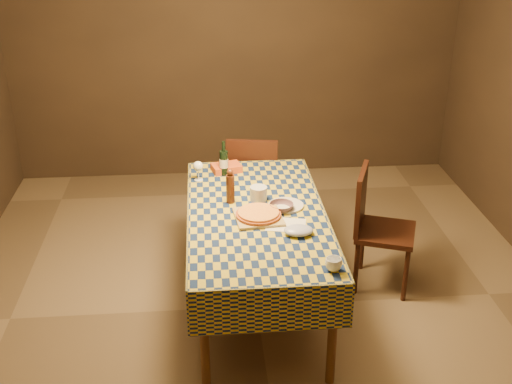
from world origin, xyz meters
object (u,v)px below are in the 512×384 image
wine_bottle (224,162)px  dining_table (257,222)px  chair_far (253,181)px  bowl (281,207)px  cutting_board (258,217)px  pizza (258,214)px  white_plate (286,205)px  chair_right (375,222)px

wine_bottle → dining_table: bearing=-73.8°
wine_bottle → chair_far: bearing=57.8°
bowl → dining_table: bearing=-174.5°
cutting_board → bowl: bearing=31.6°
chair_far → wine_bottle: bearing=-122.2°
bowl → chair_far: 1.10m
dining_table → pizza: bearing=-87.1°
cutting_board → white_plate: bearing=37.9°
cutting_board → chair_right: bearing=20.2°
pizza → white_plate: 0.26m
cutting_board → wine_bottle: (-0.20, 0.75, 0.09)m
white_plate → chair_right: (0.69, 0.17, -0.25)m
bowl → chair_far: (-0.10, 1.06, -0.27)m
cutting_board → white_plate: (0.21, 0.16, -0.00)m
bowl → chair_right: chair_right is taller
chair_right → cutting_board: bearing=-159.8°
bowl → chair_right: (0.73, 0.23, -0.27)m
wine_bottle → chair_right: 1.23m
dining_table → bowl: bearing=5.5°
cutting_board → white_plate: cutting_board is taller
dining_table → wine_bottle: size_ratio=6.82×
white_plate → chair_far: bearing=98.2°
cutting_board → bowl: (0.17, 0.10, 0.02)m
white_plate → chair_far: chair_far is taller
chair_far → chair_right: bearing=-44.8°
pizza → wine_bottle: 0.78m
dining_table → white_plate: bearing=19.4°
white_plate → chair_far: 1.05m
pizza → chair_far: chair_far is taller
wine_bottle → chair_right: bearing=-20.9°
cutting_board → chair_right: (0.90, 0.33, -0.26)m
cutting_board → chair_right: 0.99m
dining_table → cutting_board: 0.12m
cutting_board → white_plate: 0.26m
dining_table → cutting_board: bearing=-87.1°
wine_bottle → white_plate: bearing=-55.6°
wine_bottle → bowl: bearing=-60.6°
wine_bottle → chair_far: 0.60m
white_plate → dining_table: bearing=-160.6°
chair_far → dining_table: bearing=-93.5°
bowl → white_plate: 0.07m
dining_table → bowl: 0.20m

